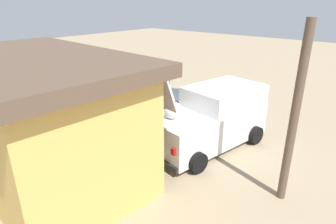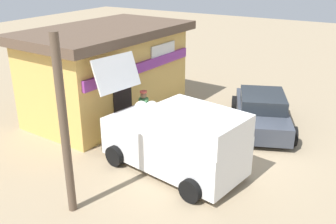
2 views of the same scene
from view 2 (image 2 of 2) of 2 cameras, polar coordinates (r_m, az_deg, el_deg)
ground_plane at (r=12.67m, az=10.14°, el=-5.34°), size 60.00×60.00×0.00m
storefront_bar at (r=14.92m, az=-9.06°, el=6.14°), size 6.90×4.33×3.41m
delivery_van at (r=10.81m, az=1.39°, el=-4.15°), size 2.77×4.79×3.01m
parked_sedan at (r=14.21m, az=13.87°, el=0.10°), size 4.43×3.23×1.28m
vendor_standing at (r=12.99m, az=-3.65°, el=0.22°), size 0.48×0.48×1.64m
customer_bending at (r=11.77m, az=-5.71°, el=-2.97°), size 0.59×0.75×1.29m
unloaded_banana_pile at (r=13.13m, az=-9.18°, el=-3.19°), size 0.89×0.87×0.47m
paint_bucket at (r=15.47m, az=1.60°, el=0.96°), size 0.32×0.32×0.41m
utility_pole at (r=8.88m, az=-15.33°, el=-2.41°), size 0.20×0.20×4.36m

